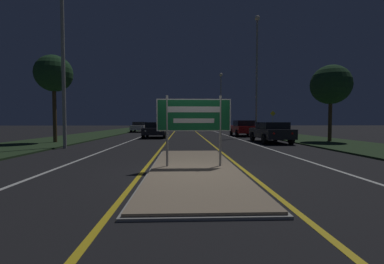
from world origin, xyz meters
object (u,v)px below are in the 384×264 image
car_receding_1 (243,128)px  warning_sign (273,120)px  streetlight_right_far (221,92)px  car_receding_0 (271,132)px  car_approaching_0 (155,130)px  streetlight_right_near (257,64)px  highway_sign (194,118)px  car_approaching_2 (169,125)px  car_approaching_1 (139,127)px  streetlight_left_near (63,43)px

car_receding_1 → warning_sign: bearing=40.3°
car_receding_1 → warning_sign: 5.60m
streetlight_right_far → car_receding_1: (-0.56, -18.44, -5.65)m
car_receding_0 → car_approaching_0: bearing=146.7°
streetlight_right_near → car_approaching_0: (-9.35, -1.30, -6.06)m
car_receding_1 → highway_sign: bearing=-107.9°
car_receding_1 → car_approaching_2: car_receding_1 is taller
highway_sign → streetlight_right_near: size_ratio=0.20×
car_receding_0 → car_approaching_1: car_receding_0 is taller
highway_sign → streetlight_left_near: (-6.61, 6.15, 4.00)m
car_receding_1 → car_approaching_0: (-8.32, -2.23, -0.08)m
streetlight_right_near → car_receding_0: size_ratio=2.50×
highway_sign → car_approaching_1: 27.38m
streetlight_right_far → car_approaching_2: size_ratio=2.15×
streetlight_left_near → warning_sign: 22.37m
streetlight_right_near → car_receding_0: 9.15m
streetlight_right_far → car_receding_1: streetlight_right_far is taller
streetlight_right_far → car_receding_1: 19.29m
car_approaching_0 → warning_sign: 13.86m
highway_sign → car_approaching_0: highway_sign is taller
car_approaching_2 → streetlight_right_near: bearing=-66.3°
streetlight_left_near → streetlight_right_near: (13.23, 10.16, 1.21)m
car_receding_0 → car_approaching_2: car_receding_0 is taller
streetlight_right_near → warning_sign: streetlight_right_near is taller
streetlight_right_far → car_receding_0: streetlight_right_far is taller
highway_sign → car_approaching_1: size_ratio=0.52×
highway_sign → car_receding_1: 18.14m
warning_sign → car_receding_1: bearing=-139.7°
car_approaching_1 → car_approaching_2: (3.33, 11.04, -0.01)m
streetlight_right_near → car_receding_1: streetlight_right_near is taller
car_receding_0 → warning_sign: bearing=69.8°
streetlight_left_near → car_receding_1: 17.15m
highway_sign → car_receding_0: bearing=59.2°
streetlight_right_far → car_receding_0: bearing=-91.1°
car_approaching_1 → car_approaching_2: bearing=73.2°
highway_sign → car_approaching_2: bearing=94.2°
car_approaching_1 → streetlight_right_far: bearing=36.3°
highway_sign → streetlight_right_near: bearing=67.9°
streetlight_right_near → warning_sign: 7.57m
streetlight_left_near → car_approaching_1: bearing=88.6°
car_approaching_0 → car_approaching_2: size_ratio=0.93×
highway_sign → warning_sign: size_ratio=0.88×
highway_sign → car_approaching_0: bearing=100.3°
highway_sign → car_approaching_2: highway_sign is taller
streetlight_left_near → car_receding_1: size_ratio=1.98×
highway_sign → streetlight_right_far: 36.53m
streetlight_right_near → streetlight_right_far: streetlight_right_near is taller
streetlight_left_near → streetlight_right_far: 32.17m
streetlight_right_far → car_approaching_0: bearing=-113.2°
car_approaching_1 → car_approaching_2: size_ratio=0.97×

